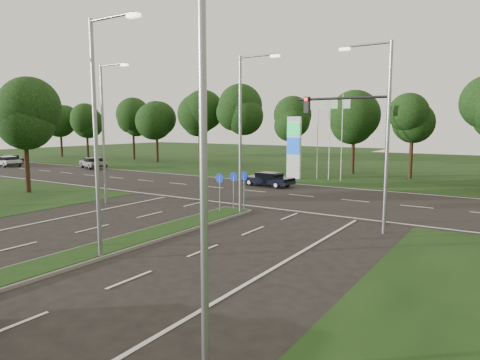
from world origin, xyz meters
The scene contains 17 objects.
verge_far centered at (0.00, 55.00, 0.00)m, with size 160.00×50.00×0.02m, color black.
cross_road centered at (0.00, 24.00, 0.00)m, with size 160.00×12.00×0.02m, color black.
median_kerb centered at (0.00, 4.00, 0.06)m, with size 2.00×26.00×0.12m, color slate.
streetlight_median_near centered at (1.00, 6.00, 5.08)m, with size 2.53×0.22×9.00m.
streetlight_median_far centered at (1.00, 16.00, 5.08)m, with size 2.53×0.22×9.00m.
streetlight_left_far centered at (-8.30, 14.00, 5.08)m, with size 2.53×0.22×9.00m.
streetlight_right_far centered at (8.80, 16.00, 5.08)m, with size 2.53×0.22×9.00m.
streetlight_right_near centered at (8.80, 2.00, 5.08)m, with size 2.53×0.22×9.00m.
traffic_signal centered at (7.19, 18.00, 4.65)m, with size 5.10×0.42×7.00m.
median_signs centered at (0.00, 16.40, 1.71)m, with size 1.16×1.76×2.38m.
gas_pylon centered at (-3.79, 33.05, 3.20)m, with size 5.80×1.26×8.00m.
tree_left_far centered at (-17.90, 13.93, 6.11)m, with size 5.20×5.20×8.86m.
treeline_far centered at (0.10, 39.93, 6.83)m, with size 6.00×6.00×9.90m.
navy_sedan centered at (-3.48, 27.04, 0.64)m, with size 4.50×2.24×1.19m.
far_car_a centered at (-28.78, 28.99, 0.70)m, with size 4.94×3.42×1.31m.
far_car_b centered at (-39.91, 24.71, 0.68)m, with size 4.67×2.60×1.27m.
far_car_c centered at (-43.50, 26.90, 0.62)m, with size 4.24×2.41×1.15m.
Camera 1 is at (14.09, -4.56, 5.14)m, focal length 32.00 mm.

